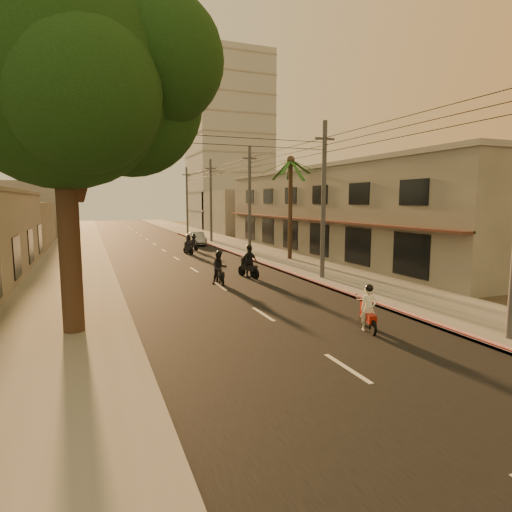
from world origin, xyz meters
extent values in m
plane|color=#383023|center=(0.00, 0.00, 0.00)|extent=(160.00, 160.00, 0.00)
cube|color=black|center=(0.00, 20.00, 0.01)|extent=(10.00, 140.00, 0.02)
cube|color=slate|center=(7.50, 20.00, 0.06)|extent=(5.00, 140.00, 0.12)
cube|color=slate|center=(-7.50, 20.00, 0.06)|extent=(5.00, 140.00, 0.12)
cube|color=red|center=(5.10, 15.00, 0.10)|extent=(0.20, 60.00, 0.20)
cube|color=gray|center=(14.00, 18.00, 3.50)|extent=(8.00, 34.00, 7.00)
cube|color=gray|center=(14.00, 18.00, 7.15)|extent=(8.20, 34.20, 0.30)
cube|color=#48251D|center=(9.70, 18.00, 3.10)|extent=(0.80, 34.00, 0.12)
cube|color=#B7B5B2|center=(16.00, 56.00, 14.00)|extent=(12.00, 12.00, 28.00)
cylinder|color=black|center=(-7.00, 2.00, 3.00)|extent=(0.70, 0.70, 6.00)
cylinder|color=black|center=(-6.20, 2.40, 6.00)|extent=(1.22, 2.17, 3.04)
cylinder|color=black|center=(-7.60, 1.70, 6.20)|extent=(1.31, 1.49, 2.73)
sphere|color=black|center=(-7.00, 2.00, 8.50)|extent=(7.20, 7.20, 7.20)
sphere|color=black|center=(-4.80, 3.00, 8.00)|extent=(5.20, 5.20, 5.20)
sphere|color=black|center=(-8.80, 2.80, 8.20)|extent=(4.80, 4.80, 4.80)
sphere|color=black|center=(-6.40, 0.20, 7.60)|extent=(4.60, 4.60, 4.60)
sphere|color=black|center=(-4.00, 1.50, 9.20)|extent=(4.40, 4.40, 4.40)
sphere|color=black|center=(-5.80, 4.40, 9.60)|extent=(4.40, 4.40, 4.40)
cylinder|color=black|center=(8.00, 16.00, 3.80)|extent=(0.32, 0.32, 7.60)
sphere|color=black|center=(8.00, 16.00, 7.60)|extent=(0.60, 0.60, 0.60)
cylinder|color=#38383A|center=(6.20, 8.00, 4.50)|extent=(0.26, 0.26, 9.00)
cube|color=#38383A|center=(6.20, 8.00, 8.00)|extent=(1.20, 0.12, 0.12)
cylinder|color=#38383A|center=(6.20, 20.00, 4.50)|extent=(0.26, 0.26, 9.00)
cube|color=#38383A|center=(6.20, 20.00, 8.00)|extent=(1.20, 0.12, 0.12)
cylinder|color=#38383A|center=(6.20, 32.00, 4.50)|extent=(0.26, 0.26, 9.00)
cube|color=#38383A|center=(6.20, 32.00, 8.00)|extent=(1.20, 0.12, 0.12)
cylinder|color=#38383A|center=(6.20, 44.00, 4.50)|extent=(0.26, 0.26, 9.00)
cube|color=#38383A|center=(6.20, 44.00, 8.00)|extent=(1.20, 0.12, 0.12)
cube|color=gray|center=(14.00, 45.00, 3.00)|extent=(8.00, 14.00, 6.00)
cube|color=gray|center=(-14.00, 34.00, 2.20)|extent=(8.00, 14.00, 4.40)
cube|color=gray|center=(-14.00, 52.00, 3.50)|extent=(8.00, 14.00, 7.00)
cylinder|color=black|center=(2.81, -0.73, 0.26)|extent=(0.25, 0.53, 0.53)
cylinder|color=black|center=(2.45, -1.85, 0.26)|extent=(0.25, 0.53, 0.53)
cube|color=maroon|center=(2.61, -1.35, 0.52)|extent=(0.57, 1.07, 0.28)
cube|color=maroon|center=(2.75, -0.91, 0.66)|extent=(0.30, 0.18, 0.57)
cylinder|color=silver|center=(2.79, -0.80, 0.99)|extent=(0.51, 0.20, 0.04)
imported|color=white|center=(2.61, -1.35, 0.79)|extent=(0.80, 0.72, 1.58)
sphere|color=black|center=(2.61, -1.35, 1.53)|extent=(0.28, 0.28, 0.28)
sphere|color=silver|center=(2.53, -0.74, 1.23)|extent=(0.11, 0.11, 0.11)
sphere|color=silver|center=(3.03, -0.90, 1.23)|extent=(0.11, 0.11, 0.11)
cylinder|color=black|center=(0.24, 9.51, 0.29)|extent=(0.14, 0.59, 0.59)
cylinder|color=black|center=(0.17, 8.21, 0.29)|extent=(0.14, 0.59, 0.59)
cube|color=black|center=(0.20, 8.78, 0.58)|extent=(0.36, 1.17, 0.31)
cube|color=black|center=(0.23, 9.31, 0.73)|extent=(0.32, 0.12, 0.63)
cylinder|color=silver|center=(0.24, 9.43, 1.10)|extent=(0.58, 0.07, 0.04)
imported|color=black|center=(0.20, 8.78, 0.88)|extent=(0.93, 0.76, 1.76)
sphere|color=black|center=(0.20, 8.78, 1.71)|extent=(0.31, 0.31, 0.31)
cylinder|color=black|center=(2.19, 10.70, 0.31)|extent=(0.27, 0.63, 0.63)
cylinder|color=black|center=(2.54, 9.35, 0.31)|extent=(0.27, 0.63, 0.63)
cube|color=black|center=(2.39, 9.94, 0.62)|extent=(0.62, 1.27, 0.34)
cube|color=black|center=(2.24, 10.48, 0.78)|extent=(0.35, 0.19, 0.67)
cylinder|color=silver|center=(2.21, 10.61, 1.17)|extent=(0.61, 0.20, 0.04)
imported|color=black|center=(2.39, 9.94, 0.94)|extent=(1.33, 1.00, 1.88)
sphere|color=black|center=(2.39, 9.94, 1.83)|extent=(0.34, 0.34, 0.34)
cylinder|color=black|center=(1.38, 23.17, 0.27)|extent=(0.23, 0.55, 0.54)
cylinder|color=black|center=(1.67, 22.00, 0.27)|extent=(0.23, 0.55, 0.54)
cube|color=black|center=(1.54, 22.52, 0.53)|extent=(0.52, 1.09, 0.29)
cube|color=black|center=(1.43, 22.98, 0.67)|extent=(0.30, 0.16, 0.58)
cylinder|color=silver|center=(1.40, 23.09, 1.01)|extent=(0.52, 0.17, 0.04)
imported|color=black|center=(1.54, 22.52, 0.81)|extent=(1.03, 0.89, 1.61)
sphere|color=black|center=(1.54, 22.52, 1.56)|extent=(0.29, 0.29, 0.29)
cylinder|color=black|center=(2.40, 25.46, 0.25)|extent=(0.20, 0.51, 0.50)
cylinder|color=black|center=(2.67, 24.37, 0.25)|extent=(0.20, 0.51, 0.50)
cube|color=black|center=(2.55, 24.85, 0.49)|extent=(0.47, 1.01, 0.27)
cube|color=black|center=(2.45, 25.29, 0.62)|extent=(0.28, 0.15, 0.54)
cylinder|color=silver|center=(2.42, 25.39, 0.94)|extent=(0.49, 0.15, 0.04)
imported|color=black|center=(2.55, 24.85, 0.75)|extent=(1.22, 1.00, 1.50)
sphere|color=black|center=(2.55, 24.85, 1.45)|extent=(0.27, 0.27, 0.27)
imported|color=gray|center=(3.99, 29.67, 0.67)|extent=(1.96, 4.27, 1.34)
camera|label=1|loc=(-6.39, -13.48, 4.54)|focal=30.00mm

